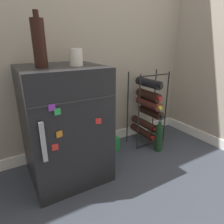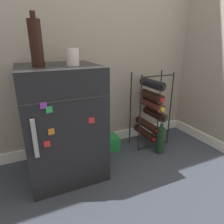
{
  "view_description": "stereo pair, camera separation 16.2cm",
  "coord_description": "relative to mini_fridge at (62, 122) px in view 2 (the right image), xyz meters",
  "views": [
    {
      "loc": [
        -0.67,
        -0.91,
        0.94
      ],
      "look_at": [
        0.12,
        0.4,
        0.4
      ],
      "focal_mm": 32.0,
      "sensor_mm": 36.0,
      "label": 1
    },
    {
      "loc": [
        -0.52,
        -0.99,
        0.94
      ],
      "look_at": [
        0.12,
        0.4,
        0.4
      ],
      "focal_mm": 32.0,
      "sensor_mm": 36.0,
      "label": 2
    }
  ],
  "objects": [
    {
      "name": "soda_box",
      "position": [
        0.4,
        0.15,
        -0.34
      ],
      "size": [
        0.22,
        0.15,
        0.13
      ],
      "color": "#1E7F38",
      "rests_on": "ground_plane"
    },
    {
      "name": "ground_plane",
      "position": [
        0.3,
        -0.36,
        -0.4
      ],
      "size": [
        14.0,
        14.0,
        0.0
      ],
      "primitive_type": "plane",
      "color": "#333842"
    },
    {
      "name": "wine_rack",
      "position": [
        0.83,
        0.09,
        -0.04
      ],
      "size": [
        0.34,
        0.33,
        0.69
      ],
      "color": "black",
      "rests_on": "ground_plane"
    },
    {
      "name": "fridge_top_bottle",
      "position": [
        -0.12,
        -0.04,
        0.54
      ],
      "size": [
        0.08,
        0.08,
        0.31
      ],
      "color": "black",
      "rests_on": "mini_fridge"
    },
    {
      "name": "loose_bottle_floor",
      "position": [
        0.81,
        -0.1,
        -0.27
      ],
      "size": [
        0.07,
        0.07,
        0.28
      ],
      "color": "#19381E",
      "rests_on": "ground_plane"
    },
    {
      "name": "mini_fridge",
      "position": [
        0.0,
        0.0,
        0.0
      ],
      "size": [
        0.52,
        0.54,
        0.8
      ],
      "color": "black",
      "rests_on": "ground_plane"
    },
    {
      "name": "fridge_top_cup",
      "position": [
        0.09,
        -0.06,
        0.45
      ],
      "size": [
        0.08,
        0.08,
        0.11
      ],
      "color": "silver",
      "rests_on": "mini_fridge"
    },
    {
      "name": "wall_back",
      "position": [
        0.3,
        0.32,
        0.84
      ],
      "size": [
        7.09,
        0.07,
        2.5
      ],
      "color": "#9E9384",
      "rests_on": "ground_plane"
    }
  ]
}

